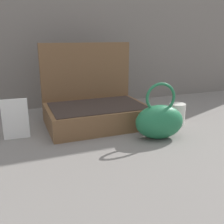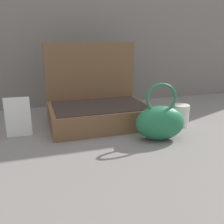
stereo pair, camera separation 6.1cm
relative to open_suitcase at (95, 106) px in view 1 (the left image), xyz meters
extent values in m
plane|color=slate|center=(0.00, -0.19, -0.08)|extent=(6.00, 6.00, 0.00)
cube|color=brown|center=(0.00, -0.04, -0.03)|extent=(0.44, 0.29, 0.09)
cube|color=#332823|center=(0.00, -0.04, 0.01)|extent=(0.40, 0.26, 0.00)
cube|color=brown|center=(0.00, 0.12, 0.10)|extent=(0.44, 0.02, 0.36)
ellipsoid|color=#237247|center=(0.17, -0.27, -0.01)|extent=(0.21, 0.14, 0.14)
torus|color=#237247|center=(0.17, -0.27, 0.09)|extent=(0.12, 0.03, 0.12)
cylinder|color=silver|center=(0.34, -0.15, -0.03)|extent=(0.07, 0.07, 0.10)
torus|color=silver|center=(0.30, -0.15, -0.03)|extent=(0.07, 0.01, 0.07)
cube|color=white|center=(-0.35, -0.07, 0.00)|extent=(0.10, 0.01, 0.16)
camera|label=1|loc=(-0.34, -1.08, 0.31)|focal=41.17mm
camera|label=2|loc=(-0.28, -1.10, 0.31)|focal=41.17mm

